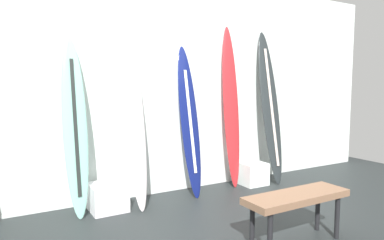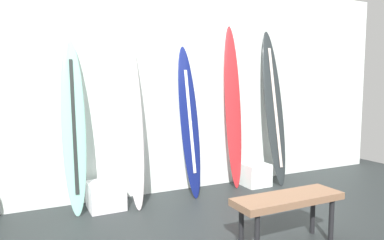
# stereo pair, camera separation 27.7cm
# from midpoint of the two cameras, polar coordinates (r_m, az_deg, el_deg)

# --- Properties ---
(ground) EXTENTS (8.00, 8.00, 0.04)m
(ground) POSITION_cam_midpoint_polar(r_m,az_deg,el_deg) (3.71, 6.67, -16.67)
(ground) COLOR #252A2B
(wall_back) EXTENTS (7.20, 0.20, 2.80)m
(wall_back) POSITION_cam_midpoint_polar(r_m,az_deg,el_deg) (4.58, -1.96, 5.83)
(wall_back) COLOR silver
(wall_back) RESTS_ON ground
(surfboard_seafoam) EXTENTS (0.27, 0.43, 1.90)m
(surfboard_seafoam) POSITION_cam_midpoint_polar(r_m,az_deg,el_deg) (3.91, -17.01, -0.96)
(surfboard_seafoam) COLOR #86C6B6
(surfboard_seafoam) RESTS_ON ground
(surfboard_ivory) EXTENTS (0.24, 0.57, 2.22)m
(surfboard_ivory) POSITION_cam_midpoint_polar(r_m,az_deg,el_deg) (3.99, -7.92, 1.62)
(surfboard_ivory) COLOR silver
(surfboard_ivory) RESTS_ON ground
(surfboard_navy) EXTENTS (0.25, 0.43, 1.89)m
(surfboard_navy) POSITION_cam_midpoint_polar(r_m,az_deg,el_deg) (4.33, 1.37, -0.19)
(surfboard_navy) COLOR navy
(surfboard_navy) RESTS_ON ground
(surfboard_crimson) EXTENTS (0.25, 0.29, 2.19)m
(surfboard_crimson) POSITION_cam_midpoint_polar(r_m,az_deg,el_deg) (4.73, 8.44, 1.90)
(surfboard_crimson) COLOR #B42428
(surfboard_crimson) RESTS_ON ground
(surfboard_charcoal) EXTENTS (0.31, 0.52, 2.17)m
(surfboard_charcoal) POSITION_cam_midpoint_polar(r_m,az_deg,el_deg) (5.05, 14.85, 2.06)
(surfboard_charcoal) COLOR #242A2B
(surfboard_charcoal) RESTS_ON ground
(display_block_left) EXTENTS (0.39, 0.39, 0.30)m
(display_block_left) POSITION_cam_midpoint_polar(r_m,az_deg,el_deg) (4.09, -12.09, -12.05)
(display_block_left) COLOR white
(display_block_left) RESTS_ON ground
(display_block_center) EXTENTS (0.35, 0.35, 0.31)m
(display_block_center) POSITION_cam_midpoint_polar(r_m,az_deg,el_deg) (4.99, 11.89, -8.77)
(display_block_center) COLOR white
(display_block_center) RESTS_ON ground
(bench) EXTENTS (1.00, 0.31, 0.45)m
(bench) POSITION_cam_midpoint_polar(r_m,az_deg,el_deg) (3.19, 18.00, -12.79)
(bench) COLOR #845E45
(bench) RESTS_ON ground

